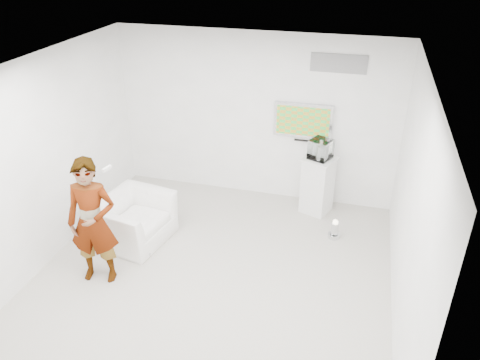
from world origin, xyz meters
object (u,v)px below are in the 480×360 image
(armchair, at_px, (134,220))
(floor_uplight, at_px, (335,229))
(pedestal, at_px, (317,185))
(tv, at_px, (303,120))
(person, at_px, (93,222))

(armchair, bearing_deg, floor_uplight, -63.81)
(armchair, relative_size, pedestal, 1.10)
(armchair, xyz_separation_m, floor_uplight, (3.10, 0.88, -0.21))
(tv, distance_m, armchair, 3.27)
(tv, bearing_deg, pedestal, -41.18)
(tv, xyz_separation_m, person, (-2.39, -2.94, -0.61))
(tv, bearing_deg, armchair, -140.02)
(tv, distance_m, floor_uplight, 1.92)
(person, relative_size, pedestal, 1.82)
(person, bearing_deg, floor_uplight, 19.59)
(tv, relative_size, person, 0.53)
(armchair, relative_size, floor_uplight, 3.57)
(floor_uplight, bearing_deg, armchair, -164.13)
(pedestal, bearing_deg, armchair, -148.75)
(floor_uplight, bearing_deg, tv, 125.20)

